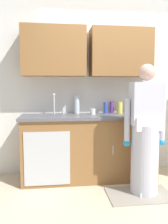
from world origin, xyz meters
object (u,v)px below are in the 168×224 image
person_at_sink (145,139)px  sink (57,116)px  bottle_cleaner_spray (131,106)px  bottle_water_short (106,108)px  bottle_soap (120,108)px  sponge (137,112)px  bottle_water_tall (77,105)px  knife_on_counter (154,115)px  bottle_dish_liquid (112,107)px  cup_by_sink (93,112)px

person_at_sink → sink: bearing=151.5°
bottle_cleaner_spray → bottle_water_short: bearing=-171.7°
bottle_soap → sponge: 0.29m
bottle_water_tall → knife_on_counter: 1.15m
person_at_sink → sponge: size_ratio=14.73×
bottle_cleaner_spray → bottle_water_tall: bottle_water_tall is taller
bottle_dish_liquid → sponge: size_ratio=1.61×
bottle_soap → knife_on_counter: bearing=-37.1°
sink → knife_on_counter: (1.38, -0.16, 0.02)m
bottle_water_short → sink: bearing=-167.2°
sink → sponge: sink is taller
bottle_water_short → bottle_soap: (0.22, -0.02, 0.00)m
bottle_cleaner_spray → bottle_dish_liquid: bottle_cleaner_spray is taller
cup_by_sink → bottle_dish_liquid: bearing=25.6°
bottle_soap → bottle_water_tall: 0.66m
bottle_dish_liquid → cup_by_sink: size_ratio=2.16×
person_at_sink → bottle_dish_liquid: (-0.23, 0.81, 0.34)m
sink → bottle_cleaner_spray: sink is taller
bottle_cleaner_spray → bottle_water_tall: bearing=-178.2°
bottle_water_tall → bottle_cleaner_spray: bearing=1.8°
bottle_water_tall → sponge: 0.95m
bottle_dish_liquid → person_at_sink: bearing=-74.0°
knife_on_counter → sponge: bearing=-44.3°
cup_by_sink → sponge: cup_by_sink is taller
bottle_soap → cup_by_sink: size_ratio=2.13×
person_at_sink → sponge: (0.16, 0.73, 0.26)m
bottle_soap → sponge: size_ratio=1.59×
bottle_dish_liquid → cup_by_sink: 0.36m
person_at_sink → bottle_dish_liquid: 0.91m
bottle_water_short → knife_on_counter: bottle_water_short is taller
bottle_soap → bottle_water_short: bearing=176.0°
bottle_soap → bottle_water_tall: bottle_water_tall is taller
person_at_sink → bottle_cleaner_spray: size_ratio=8.15×
bottle_water_tall → cup_by_sink: bearing=-31.6°
bottle_water_short → bottle_water_tall: bearing=175.6°
sink → bottle_water_tall: sink is taller
bottle_soap → bottle_water_tall: (-0.66, 0.05, 0.05)m
bottle_cleaner_spray → sink: bearing=-168.8°
person_at_sink → knife_on_counter: size_ratio=6.75×
knife_on_counter → bottle_water_short: bearing=-6.5°
sink → knife_on_counter: 1.39m
bottle_dish_liquid → bottle_water_tall: bottle_water_tall is taller
bottle_dish_liquid → knife_on_counter: size_ratio=0.74×
sink → bottle_soap: (0.97, 0.15, 0.10)m
person_at_sink → cup_by_sink: person_at_sink is taller
bottle_water_short → sponge: size_ratio=1.57×
sponge → bottle_cleaner_spray: bearing=129.3°
knife_on_counter → person_at_sink: bearing=76.4°
bottle_soap → bottle_dish_liquid: bearing=149.6°
bottle_water_short → sponge: 0.51m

